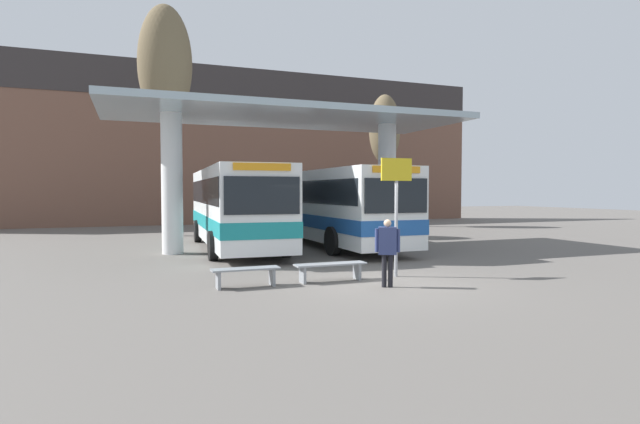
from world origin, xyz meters
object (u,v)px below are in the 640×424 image
Objects in this scene: pedestrian_waiting at (387,246)px; poplar_tree_behind_right at (165,66)px; waiting_bench_mid_platform at (246,273)px; transit_bus_center_bay at (325,203)px; poplar_tree_behind_left at (385,132)px; transit_bus_left_bay at (235,204)px; info_sign_platform at (396,193)px; waiting_bench_near_pillar at (330,268)px.

poplar_tree_behind_right reaches higher than pedestrian_waiting.
transit_bus_center_bay is at bearing 57.58° from waiting_bench_mid_platform.
poplar_tree_behind_left reaches higher than waiting_bench_mid_platform.
info_sign_platform reaches higher than transit_bus_left_bay.
poplar_tree_behind_left reaches higher than transit_bus_center_bay.
transit_bus_center_bay reaches higher than pedestrian_waiting.
waiting_bench_near_pillar is at bearing 156.19° from pedestrian_waiting.
transit_bus_left_bay is 6.66× the size of waiting_bench_mid_platform.
transit_bus_left_bay is 0.93× the size of poplar_tree_behind_right.
poplar_tree_behind_left is at bearing 88.99° from pedestrian_waiting.
waiting_bench_near_pillar is 17.30m from poplar_tree_behind_right.
waiting_bench_near_pillar and waiting_bench_mid_platform have the same top height.
info_sign_platform is 19.37m from poplar_tree_behind_left.
poplar_tree_behind_right is at bearing 130.78° from pedestrian_waiting.
waiting_bench_mid_platform is 1.00× the size of pedestrian_waiting.
poplar_tree_behind_right is at bearing 108.20° from info_sign_platform.
poplar_tree_behind_right is at bearing -46.56° from transit_bus_center_bay.
transit_bus_center_bay is 7.61× the size of pedestrian_waiting.
transit_bus_left_bay reaches higher than waiting_bench_near_pillar.
transit_bus_left_bay is 1.28× the size of poplar_tree_behind_left.
poplar_tree_behind_right is (-6.16, 6.46, 6.87)m from transit_bus_center_bay.
transit_bus_center_bay is 1.06× the size of poplar_tree_behind_right.
waiting_bench_mid_platform is (-1.37, -8.13, -1.42)m from transit_bus_left_bay.
pedestrian_waiting is (-2.21, -9.64, -0.76)m from transit_bus_center_bay.
poplar_tree_behind_right is at bearing -69.67° from transit_bus_left_bay.
pedestrian_waiting is (-0.93, -1.24, -1.26)m from info_sign_platform.
waiting_bench_mid_platform is at bearing -86.93° from poplar_tree_behind_right.
transit_bus_center_bay is 6.61× the size of waiting_bench_near_pillar.
waiting_bench_near_pillar is at bearing -178.84° from info_sign_platform.
info_sign_platform reaches higher than pedestrian_waiting.
waiting_bench_mid_platform is at bearing -179.46° from info_sign_platform.
info_sign_platform is 0.27× the size of poplar_tree_behind_right.
pedestrian_waiting reaches higher than waiting_bench_near_pillar.
transit_bus_left_bay is at bearing -72.25° from poplar_tree_behind_right.
poplar_tree_behind_right is (-0.80, 14.90, 8.28)m from waiting_bench_mid_platform.
info_sign_platform reaches higher than waiting_bench_mid_platform.
pedestrian_waiting is (3.16, -1.20, 0.65)m from waiting_bench_mid_platform.
poplar_tree_behind_left reaches higher than pedestrian_waiting.
poplar_tree_behind_right reaches higher than poplar_tree_behind_left.
info_sign_platform is (1.91, 0.04, 1.90)m from waiting_bench_near_pillar.
transit_bus_left_bay is 15.04m from poplar_tree_behind_left.
pedestrian_waiting is at bearing -76.20° from poplar_tree_behind_right.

